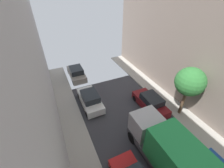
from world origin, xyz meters
The scene contains 5 objects.
parked_car_left_3 centered at (-2.70, 12.50, 0.72)m, with size 1.78×4.20×1.57m.
parked_car_left_4 centered at (-2.70, 18.39, 0.72)m, with size 1.78×4.20×1.57m.
parked_car_right_2 centered at (2.70, 9.47, 0.72)m, with size 1.78×4.20×1.57m.
delivery_truck centered at (0.00, 4.10, 1.79)m, with size 2.26×6.60×3.38m.
street_tree_1 centered at (4.85, 7.60, 3.79)m, with size 2.53×2.53×4.93m.
Camera 1 is at (-5.55, 0.90, 10.86)m, focal length 23.81 mm.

